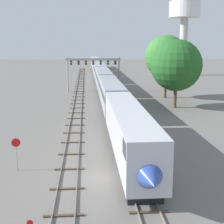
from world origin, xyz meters
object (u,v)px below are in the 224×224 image
Objects in this scene: passenger_train at (101,75)px; trackside_tree_mid at (166,57)px; trackside_tree_left at (176,65)px; signal_gantry at (93,66)px; stop_sign at (16,150)px; water_tower at (185,14)px.

trackside_tree_mid is at bearing -62.79° from passenger_train.
trackside_tree_left is at bearing -94.18° from trackside_tree_mid.
trackside_tree_mid is (14.12, -9.86, 2.35)m from signal_gantry.
trackside_tree_mid is at bearing 59.71° from stop_sign.
trackside_tree_left reaches higher than signal_gantry.
water_tower is 2.05× the size of trackside_tree_mid.
water_tower is (28.88, 23.62, 17.62)m from passenger_train.
signal_gantry is 24.26m from trackside_tree_left.
trackside_tree_mid is (0.76, 10.34, 0.98)m from trackside_tree_left.
stop_sign is 0.25× the size of trackside_tree_left.
signal_gantry is at bearing 123.49° from trackside_tree_left.
signal_gantry is at bearing -99.66° from passenger_train.
trackside_tree_left is at bearing 52.07° from stop_sign.
stop_sign is 43.81m from trackside_tree_mid.
signal_gantry is 0.48× the size of water_tower.
trackside_tree_mid reaches higher than passenger_train.
signal_gantry is 48.09m from stop_sign.
trackside_tree_left is (11.11, -33.42, 4.56)m from passenger_train.
stop_sign is at bearing -127.93° from trackside_tree_left.
stop_sign is 0.23× the size of trackside_tree_mid.
passenger_train is 11.11× the size of trackside_tree_mid.
passenger_train is 26.54m from trackside_tree_mid.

